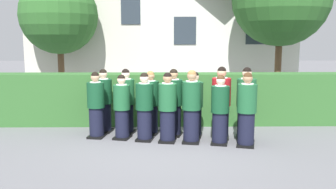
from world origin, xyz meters
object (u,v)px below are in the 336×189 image
Objects in this scene: student_front_row_0 at (96,106)px; student_rear_row_4 at (194,106)px; student_rear_row_0 at (104,102)px; student_rear_row_3 at (174,104)px; student_rear_row_2 at (151,104)px; student_front_row_5 at (220,111)px; student_front_row_6 at (247,111)px; student_front_row_2 at (145,108)px; student_rear_row_1 at (126,103)px; student_in_red_blazer at (221,104)px; student_front_row_1 at (122,108)px; student_rear_row_6 at (246,105)px; student_front_row_4 at (192,108)px; student_front_row_3 at (168,109)px.

student_rear_row_4 is at bearing 1.25° from student_front_row_0.
student_rear_row_3 is (1.74, -0.36, 0.02)m from student_rear_row_0.
student_rear_row_2 is at bearing -10.74° from student_rear_row_0.
student_front_row_6 reaches higher than student_front_row_5.
student_rear_row_0 is (-1.06, 0.77, 0.01)m from student_front_row_2.
student_rear_row_1 is 0.95× the size of student_in_red_blazer.
student_front_row_6 is 1.80m from student_rear_row_3.
student_front_row_0 is 1.32m from student_rear_row_2.
student_rear_row_0 reaches higher than student_front_row_0.
student_front_row_1 is 0.98× the size of student_front_row_5.
student_front_row_5 is 0.96× the size of student_front_row_6.
student_rear_row_6 reaches higher than student_front_row_5.
student_rear_row_1 reaches higher than student_rear_row_2.
student_rear_row_4 is 0.64m from student_in_red_blazer.
student_front_row_5 is at bearing -11.75° from student_front_row_4.
student_front_row_1 is 1.64m from student_front_row_4.
student_front_row_2 reaches higher than student_rear_row_4.
student_in_red_blazer is at bearing -11.88° from student_rear_row_0.
student_rear_row_1 reaches higher than student_front_row_1.
student_front_row_0 is at bearing 168.36° from student_front_row_5.
student_rear_row_6 reaches higher than student_front_row_3.
student_front_row_3 is (1.69, -0.40, 0.01)m from student_front_row_0.
student_front_row_2 is 0.79m from student_rear_row_3.
student_front_row_0 is 0.97× the size of student_rear_row_3.
student_front_row_0 is 1.00× the size of student_rear_row_2.
student_front_row_6 is 1.01× the size of student_rear_row_1.
student_in_red_blazer is (2.96, -0.10, 0.06)m from student_front_row_0.
student_front_row_3 is 1.26m from student_rear_row_1.
student_front_row_1 is 2.28m from student_front_row_5.
student_rear_row_3 is at bearing 123.25° from student_front_row_4.
student_front_row_1 is 0.93× the size of student_rear_row_3.
student_rear_row_1 is at bearing 173.09° from student_rear_row_2.
student_rear_row_1 is 2.32m from student_in_red_blazer.
student_front_row_6 reaches higher than student_rear_row_4.
student_rear_row_2 is at bearing -6.91° from student_rear_row_1.
student_front_row_1 is at bearing -168.04° from student_rear_row_3.
student_rear_row_3 is 0.96× the size of student_rear_row_6.
student_rear_row_6 is (1.83, 0.19, 0.05)m from student_front_row_3.
student_front_row_4 is 1.03× the size of student_rear_row_1.
student_rear_row_3 is at bearing 144.58° from student_front_row_5.
student_rear_row_1 is (-2.74, 1.10, -0.01)m from student_front_row_6.
student_front_row_4 is 2.33m from student_rear_row_0.
student_rear_row_1 is at bearing 168.84° from student_in_red_blazer.
student_front_row_4 is 1.05× the size of student_rear_row_2.
student_in_red_blazer reaches higher than student_rear_row_3.
student_rear_row_0 is 1.02× the size of student_rear_row_4.
student_rear_row_1 reaches higher than student_front_row_5.
student_rear_row_3 is at bearing 4.08° from student_front_row_0.
student_in_red_blazer is at bearing 78.60° from student_front_row_5.
student_front_row_5 is 0.92× the size of student_in_red_blazer.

